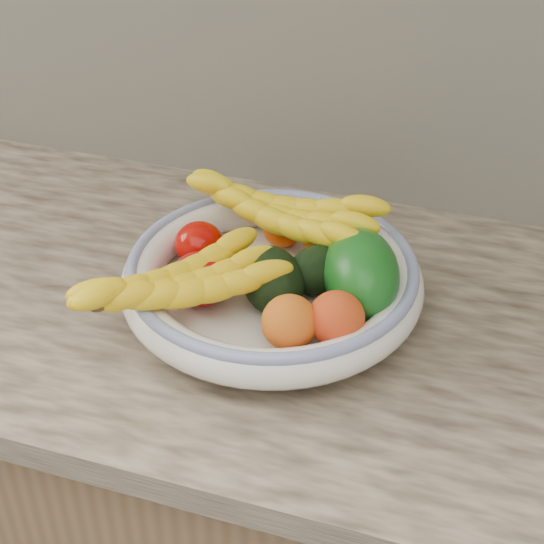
{
  "coord_description": "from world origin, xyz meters",
  "views": [
    {
      "loc": [
        0.27,
        0.84,
        1.58
      ],
      "look_at": [
        0.0,
        1.66,
        0.96
      ],
      "focal_mm": 55.0,
      "sensor_mm": 36.0,
      "label": 1
    }
  ],
  "objects_px": {
    "fruit_bowl": "(272,279)",
    "banana_bunch_back": "(280,217)",
    "banana_bunch_front": "(179,289)",
    "green_mango": "(361,273)"
  },
  "relations": [
    {
      "from": "fruit_bowl",
      "to": "banana_bunch_back",
      "type": "relative_size",
      "value": 1.31
    },
    {
      "from": "fruit_bowl",
      "to": "banana_bunch_back",
      "type": "height_order",
      "value": "banana_bunch_back"
    },
    {
      "from": "fruit_bowl",
      "to": "banana_bunch_front",
      "type": "height_order",
      "value": "banana_bunch_front"
    },
    {
      "from": "fruit_bowl",
      "to": "green_mango",
      "type": "relative_size",
      "value": 2.72
    },
    {
      "from": "fruit_bowl",
      "to": "banana_bunch_front",
      "type": "relative_size",
      "value": 1.37
    },
    {
      "from": "fruit_bowl",
      "to": "banana_bunch_front",
      "type": "bearing_deg",
      "value": -131.87
    },
    {
      "from": "green_mango",
      "to": "banana_bunch_back",
      "type": "xyz_separation_m",
      "value": [
        -0.13,
        0.08,
        0.01
      ]
    },
    {
      "from": "green_mango",
      "to": "banana_bunch_back",
      "type": "relative_size",
      "value": 0.48
    },
    {
      "from": "green_mango",
      "to": "banana_bunch_front",
      "type": "distance_m",
      "value": 0.23
    },
    {
      "from": "fruit_bowl",
      "to": "banana_bunch_front",
      "type": "xyz_separation_m",
      "value": [
        -0.09,
        -0.1,
        0.03
      ]
    }
  ]
}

